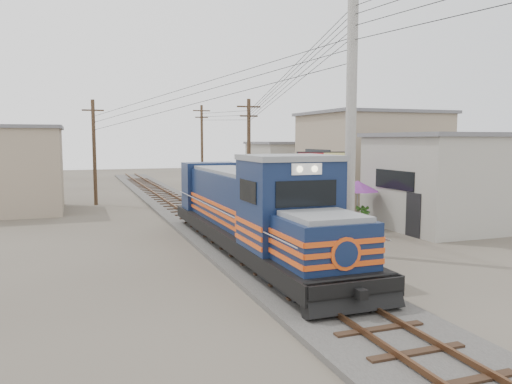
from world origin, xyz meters
name	(u,v)px	position (x,y,z in m)	size (l,w,h in m)	color
ground	(258,259)	(0.00, 0.00, 0.00)	(120.00, 120.00, 0.00)	#473F35
ballast	(196,217)	(0.00, 10.00, 0.08)	(3.60, 70.00, 0.16)	#595651
track	(196,214)	(0.00, 10.00, 0.26)	(1.15, 70.00, 0.12)	#51331E
locomotive	(252,212)	(0.00, 0.68, 1.65)	(2.78, 15.11, 3.74)	black
utility_pole_main	(351,123)	(3.50, -0.50, 5.00)	(0.40, 0.40, 10.00)	#9E9B93
wooden_pole_mid	(249,150)	(4.50, 14.00, 3.68)	(1.60, 0.24, 7.00)	#4C3826
wooden_pole_far	(202,144)	(4.80, 28.00, 3.93)	(1.60, 0.24, 7.50)	#4C3826
wooden_pole_left	(94,150)	(-5.00, 18.00, 3.68)	(1.60, 0.24, 7.00)	#4C3826
power_lines	(198,77)	(-0.14, 8.49, 7.56)	(9.65, 19.00, 3.30)	black
shophouse_front	(454,180)	(11.50, 3.00, 2.36)	(7.35, 6.30, 4.70)	gray
shophouse_mid	(371,158)	(12.50, 12.00, 3.11)	(8.40, 7.35, 6.20)	gray
shophouse_back	(290,166)	(11.00, 22.00, 2.11)	(6.30, 6.30, 4.20)	gray
shophouse_left	(8,169)	(-10.00, 16.00, 2.61)	(6.30, 6.30, 5.20)	gray
billboard	(323,173)	(4.48, 3.53, 2.83)	(2.43, 0.73, 3.83)	#99999E
market_umbrella	(358,186)	(6.88, 4.43, 2.07)	(2.46, 2.46, 2.36)	black
vendor	(324,204)	(6.21, 6.68, 0.92)	(0.67, 0.44, 1.84)	black
plant_nursery	(333,218)	(5.67, 4.65, 0.49)	(3.07, 2.02, 1.14)	#285418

